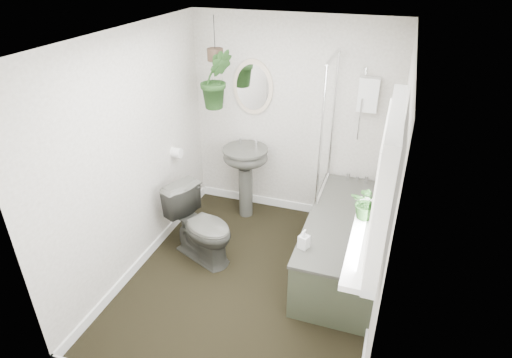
% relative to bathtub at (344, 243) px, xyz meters
% --- Properties ---
extents(floor, '(2.30, 2.80, 0.02)m').
position_rel_bathtub_xyz_m(floor, '(-0.80, -0.50, -0.30)').
color(floor, black).
rests_on(floor, ground).
extents(ceiling, '(2.30, 2.80, 0.02)m').
position_rel_bathtub_xyz_m(ceiling, '(-0.80, -0.50, 2.02)').
color(ceiling, white).
rests_on(ceiling, ground).
extents(wall_back, '(2.30, 0.02, 2.30)m').
position_rel_bathtub_xyz_m(wall_back, '(-0.80, 0.91, 0.86)').
color(wall_back, silver).
rests_on(wall_back, ground).
extents(wall_front, '(2.30, 0.02, 2.30)m').
position_rel_bathtub_xyz_m(wall_front, '(-0.80, -1.91, 0.86)').
color(wall_front, silver).
rests_on(wall_front, ground).
extents(wall_left, '(0.02, 2.80, 2.30)m').
position_rel_bathtub_xyz_m(wall_left, '(-1.96, -0.50, 0.86)').
color(wall_left, silver).
rests_on(wall_left, ground).
extents(wall_right, '(0.02, 2.80, 2.30)m').
position_rel_bathtub_xyz_m(wall_right, '(0.36, -0.50, 0.86)').
color(wall_right, silver).
rests_on(wall_right, ground).
extents(skirting, '(2.30, 2.80, 0.10)m').
position_rel_bathtub_xyz_m(skirting, '(-0.80, -0.50, -0.24)').
color(skirting, white).
rests_on(skirting, floor).
extents(bathtub, '(0.72, 1.72, 0.58)m').
position_rel_bathtub_xyz_m(bathtub, '(0.00, 0.00, 0.00)').
color(bathtub, '#3E3E38').
rests_on(bathtub, floor).
extents(bath_screen, '(0.04, 0.72, 1.40)m').
position_rel_bathtub_xyz_m(bath_screen, '(-0.33, 0.49, 0.99)').
color(bath_screen, silver).
rests_on(bath_screen, bathtub).
extents(shower_box, '(0.20, 0.10, 0.35)m').
position_rel_bathtub_xyz_m(shower_box, '(0.00, 0.84, 1.26)').
color(shower_box, white).
rests_on(shower_box, wall_back).
extents(oval_mirror, '(0.46, 0.03, 0.62)m').
position_rel_bathtub_xyz_m(oval_mirror, '(-1.25, 0.87, 1.21)').
color(oval_mirror, beige).
rests_on(oval_mirror, wall_back).
extents(wall_sconce, '(0.04, 0.04, 0.22)m').
position_rel_bathtub_xyz_m(wall_sconce, '(-1.65, 0.86, 1.11)').
color(wall_sconce, black).
rests_on(wall_sconce, wall_back).
extents(toilet_roll_holder, '(0.11, 0.11, 0.11)m').
position_rel_bathtub_xyz_m(toilet_roll_holder, '(-1.90, 0.20, 0.61)').
color(toilet_roll_holder, white).
rests_on(toilet_roll_holder, wall_left).
extents(window_recess, '(0.08, 1.00, 0.90)m').
position_rel_bathtub_xyz_m(window_recess, '(0.29, -1.20, 1.36)').
color(window_recess, white).
rests_on(window_recess, wall_right).
extents(window_sill, '(0.18, 1.00, 0.04)m').
position_rel_bathtub_xyz_m(window_sill, '(0.22, -1.20, 0.94)').
color(window_sill, white).
rests_on(window_sill, wall_right).
extents(window_blinds, '(0.01, 0.86, 0.76)m').
position_rel_bathtub_xyz_m(window_blinds, '(0.24, -1.20, 1.36)').
color(window_blinds, white).
rests_on(window_blinds, wall_right).
extents(toilet, '(0.85, 0.69, 0.76)m').
position_rel_bathtub_xyz_m(toilet, '(-1.40, -0.30, 0.09)').
color(toilet, '#3E3E38').
rests_on(toilet, floor).
extents(pedestal_sink, '(0.58, 0.52, 0.88)m').
position_rel_bathtub_xyz_m(pedestal_sink, '(-1.25, 0.60, 0.15)').
color(pedestal_sink, '#3E3E38').
rests_on(pedestal_sink, floor).
extents(sill_plant, '(0.22, 0.20, 0.24)m').
position_rel_bathtub_xyz_m(sill_plant, '(0.20, -0.98, 1.08)').
color(sill_plant, black).
rests_on(sill_plant, window_sill).
extents(hanging_plant, '(0.43, 0.41, 0.61)m').
position_rel_bathtub_xyz_m(hanging_plant, '(-1.50, 0.45, 1.39)').
color(hanging_plant, black).
rests_on(hanging_plant, ceiling).
extents(soap_bottle, '(0.10, 0.11, 0.18)m').
position_rel_bathtub_xyz_m(soap_bottle, '(-0.29, -0.58, 0.38)').
color(soap_bottle, '#2F2B2A').
rests_on(soap_bottle, bathtub).
extents(hanging_pot, '(0.16, 0.16, 0.12)m').
position_rel_bathtub_xyz_m(hanging_pot, '(-1.50, 0.45, 1.64)').
color(hanging_pot, '#35271C').
rests_on(hanging_pot, ceiling).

